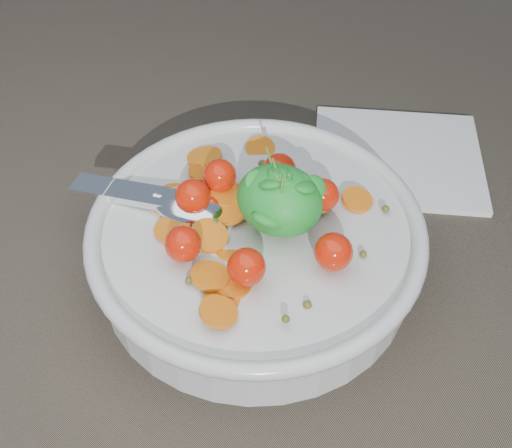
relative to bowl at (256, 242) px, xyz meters
The scene contains 3 objects.
ground 0.04m from the bowl, 168.05° to the left, with size 6.00×6.00×0.00m, color brown.
bowl is the anchor object (origin of this frame).
napkin 0.22m from the bowl, 80.69° to the left, with size 0.18×0.16×0.01m, color white.
Camera 1 is at (0.25, -0.31, 0.46)m, focal length 45.00 mm.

